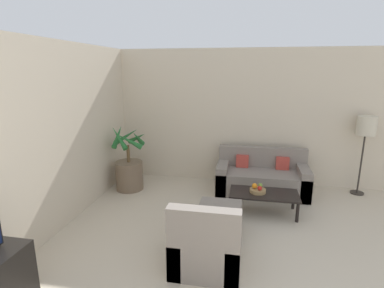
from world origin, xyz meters
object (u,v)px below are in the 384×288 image
fruit_bowl (258,191)px  apple_green (260,185)px  armchair (207,244)px  coffee_table (264,195)px  apple_red (260,188)px  floor_lamp (366,129)px  ottoman (220,217)px  potted_palm (129,169)px  sofa_loveseat (262,178)px  orange_fruit (255,186)px

fruit_bowl → apple_green: bearing=63.4°
apple_green → armchair: bearing=-112.3°
coffee_table → apple_red: size_ratio=14.71×
floor_lamp → ottoman: floor_lamp is taller
coffee_table → apple_red: (-0.07, -0.05, 0.14)m
floor_lamp → armchair: (-2.51, -2.66, -0.96)m
apple_red → floor_lamp: bearing=32.3°
floor_lamp → apple_red: 2.35m
potted_palm → ottoman: size_ratio=2.12×
potted_palm → coffee_table: size_ratio=1.17×
sofa_loveseat → apple_green: bearing=-94.3°
potted_palm → floor_lamp: bearing=7.6°
apple_red → ottoman: size_ratio=0.12×
sofa_loveseat → armchair: 2.51m
potted_palm → apple_red: size_ratio=17.17×
armchair → ottoman: 0.86m
apple_red → apple_green: bearing=84.3°
orange_fruit → apple_green: bearing=31.2°
apple_green → floor_lamp: bearing=29.5°
sofa_loveseat → floor_lamp: floor_lamp is taller
fruit_bowl → apple_green: apple_green is taller
apple_red → armchair: (-0.65, -1.48, -0.16)m
floor_lamp → armchair: bearing=-133.3°
apple_red → orange_fruit: bearing=137.2°
orange_fruit → ottoman: size_ratio=0.14×
coffee_table → fruit_bowl: 0.12m
potted_palm → apple_green: (2.48, -0.47, 0.03)m
potted_palm → apple_red: (2.47, -0.60, 0.04)m
coffee_table → fruit_bowl: (-0.10, 0.00, 0.07)m
armchair → floor_lamp: bearing=46.7°
coffee_table → apple_green: bearing=126.7°
orange_fruit → potted_palm: bearing=167.5°
sofa_loveseat → armchair: bearing=-106.7°
fruit_bowl → armchair: bearing=-112.0°
fruit_bowl → orange_fruit: (-0.05, 0.02, 0.07)m
potted_palm → sofa_loveseat: (2.54, 0.32, -0.12)m
coffee_table → fruit_bowl: bearing=179.6°
coffee_table → apple_red: 0.16m
floor_lamp → apple_green: floor_lamp is taller
potted_palm → coffee_table: 2.60m
armchair → ottoman: size_ratio=1.47×
fruit_bowl → armchair: size_ratio=0.29×
coffee_table → fruit_bowl: fruit_bowl is taller
apple_green → armchair: 1.75m
apple_red → sofa_loveseat: bearing=85.5°
apple_green → apple_red: bearing=-95.7°
potted_palm → armchair: 2.77m
floor_lamp → ottoman: size_ratio=2.47×
fruit_bowl → apple_red: (0.03, -0.05, 0.07)m
potted_palm → coffee_table: bearing=-12.3°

